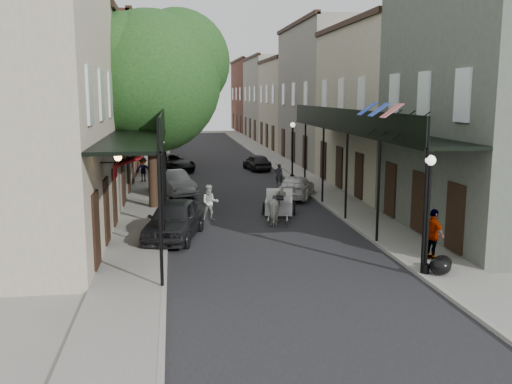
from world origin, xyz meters
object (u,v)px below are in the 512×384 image
object	(u,v)px
tree_near	(158,76)
carriage	(279,193)
tree_far	(162,91)
car_left_far	(173,163)
pedestrian_sidewalk_left	(143,170)
car_left_mid	(173,183)
lamppost_left	(162,180)
car_left_near	(174,219)
lamppost_right_far	(292,150)
car_right_near	(296,187)
pedestrian_walking	(210,203)
horse	(278,207)
pedestrian_sidewalk_right	(433,235)
car_right_far	(257,162)
lamppost_right_near	(428,213)

from	to	relation	value
tree_near	carriage	xyz separation A→B (m)	(5.60, -1.91, -5.52)
tree_far	car_left_far	world-z (taller)	tree_far
pedestrian_sidewalk_left	car_left_mid	bearing A→B (deg)	106.43
lamppost_left	car_left_near	size ratio (longest dim) A/B	0.82
lamppost_right_far	car_right_near	xyz separation A→B (m)	(-1.06, -5.97, -1.45)
pedestrian_walking	car_left_mid	size ratio (longest dim) A/B	0.39
horse	car_left_far	world-z (taller)	horse
pedestrian_sidewalk_left	car_left_mid	xyz separation A→B (m)	(1.89, -4.45, -0.21)
horse	car_left_near	bearing A→B (deg)	35.79
pedestrian_sidewalk_right	carriage	bearing A→B (deg)	7.84
pedestrian_walking	car_left_mid	world-z (taller)	pedestrian_walking
tree_near	pedestrian_walking	world-z (taller)	tree_near
lamppost_left	car_right_far	bearing A→B (deg)	69.18
tree_near	car_left_near	bearing A→B (deg)	-84.48
lamppost_right_near	lamppost_left	distance (m)	11.46
car_left_near	pedestrian_sidewalk_right	bearing A→B (deg)	-14.88
lamppost_left	car_left_far	xyz separation A→B (m)	(0.50, 18.00, -1.41)
horse	car_left_far	size ratio (longest dim) A/B	0.39
lamppost_right_near	horse	world-z (taller)	lamppost_right_near
pedestrian_sidewalk_right	car_left_near	world-z (taller)	pedestrian_sidewalk_right
horse	carriage	distance (m)	2.33
tree_near	horse	size ratio (longest dim) A/B	5.46
lamppost_right_far	carriage	size ratio (longest dim) A/B	1.49
car_left_mid	car_right_near	distance (m)	6.93
pedestrian_sidewalk_left	car_left_far	bearing A→B (deg)	-115.38
car_left_mid	car_right_far	size ratio (longest dim) A/B	1.15
lamppost_left	car_right_far	distance (m)	18.90
carriage	car_right_near	world-z (taller)	carriage
lamppost_left	car_left_near	distance (m)	2.43
tree_near	lamppost_right_near	distance (m)	15.39
pedestrian_walking	car_left_near	distance (m)	3.47
pedestrian_sidewalk_left	car_right_far	distance (m)	9.60
tree_far	horse	bearing A→B (deg)	-74.13
horse	carriage	world-z (taller)	carriage
tree_near	carriage	size ratio (longest dim) A/B	3.87
pedestrian_walking	car_right_near	size ratio (longest dim) A/B	0.39
car_right_near	lamppost_left	bearing A→B (deg)	60.82
pedestrian_sidewalk_right	car_right_near	xyz separation A→B (m)	(-1.94, 12.66, -0.39)
car_left_mid	pedestrian_sidewalk_right	bearing A→B (deg)	-78.97
lamppost_right_near	carriage	bearing A→B (deg)	104.72
lamppost_left	car_left_far	world-z (taller)	lamppost_left
horse	car_right_near	size ratio (longest dim) A/B	0.43
tree_far	lamppost_right_near	world-z (taller)	tree_far
lamppost_left	carriage	xyz separation A→B (m)	(5.50, 2.27, -1.08)
carriage	pedestrian_walking	bearing A→B (deg)	-148.85
car_left_mid	car_right_far	world-z (taller)	car_left_mid
pedestrian_walking	car_right_near	world-z (taller)	pedestrian_walking
lamppost_right_far	car_right_far	xyz separation A→B (m)	(-1.50, 5.62, -1.44)
pedestrian_walking	lamppost_right_far	bearing A→B (deg)	58.31
pedestrian_sidewalk_left	car_right_near	distance (m)	10.68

